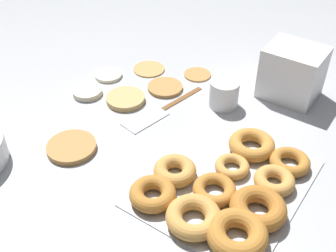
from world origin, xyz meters
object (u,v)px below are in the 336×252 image
object	(u,v)px
pancake_2	(108,75)
donut_tray	(227,190)
container_stack	(292,73)
paper_cup	(224,94)
pancake_5	(87,92)
spatula	(154,114)
pancake_3	(197,74)
pancake_4	(72,147)
pancake_6	(165,87)
pancake_1	(126,99)
pancake_0	(149,68)

from	to	relation	value
pancake_2	donut_tray	size ratio (longest dim) A/B	0.22
container_stack	paper_cup	bearing A→B (deg)	139.61
pancake_5	container_stack	world-z (taller)	container_stack
pancake_5	spatula	xyz separation A→B (m)	(0.03, -0.21, -0.01)
pancake_3	donut_tray	world-z (taller)	donut_tray
pancake_4	spatula	world-z (taller)	pancake_4
container_stack	spatula	size ratio (longest dim) A/B	0.55
pancake_3	container_stack	bearing A→B (deg)	-77.90
pancake_6	container_stack	world-z (taller)	container_stack
pancake_5	container_stack	size ratio (longest dim) A/B	0.54
pancake_5	pancake_6	bearing A→B (deg)	-48.30
pancake_4	donut_tray	size ratio (longest dim) A/B	0.31
pancake_1	pancake_5	distance (m)	0.12
pancake_5	pancake_6	world-z (taller)	pancake_5
pancake_2	pancake_3	bearing A→B (deg)	-53.69
paper_cup	pancake_1	bearing A→B (deg)	120.83
pancake_3	pancake_6	xyz separation A→B (m)	(-0.12, 0.04, 0.00)
pancake_4	spatula	distance (m)	0.24
paper_cup	pancake_4	bearing A→B (deg)	150.22
pancake_1	spatula	xyz separation A→B (m)	(-0.00, -0.10, -0.01)
paper_cup	pancake_5	bearing A→B (deg)	116.79
donut_tray	container_stack	xyz separation A→B (m)	(0.44, 0.04, 0.05)
donut_tray	spatula	world-z (taller)	donut_tray
pancake_2	pancake_0	bearing A→B (deg)	-37.09
pancake_3	pancake_6	bearing A→B (deg)	162.32
pancake_3	pancake_5	xyz separation A→B (m)	(-0.27, 0.20, 0.00)
pancake_3	container_stack	xyz separation A→B (m)	(0.06, -0.27, 0.07)
paper_cup	spatula	distance (m)	0.20
pancake_1	spatula	size ratio (longest dim) A/B	0.39
donut_tray	container_stack	world-z (taller)	container_stack
pancake_6	spatula	xyz separation A→B (m)	(-0.12, -0.05, -0.00)
pancake_2	spatula	xyz separation A→B (m)	(-0.08, -0.23, -0.00)
pancake_1	pancake_2	distance (m)	0.14
pancake_1	donut_tray	xyz separation A→B (m)	(-0.15, -0.40, 0.01)
pancake_1	pancake_5	xyz separation A→B (m)	(-0.04, 0.11, 0.00)
pancake_4	donut_tray	world-z (taller)	donut_tray
pancake_5	spatula	bearing A→B (deg)	-81.86
pancake_2	paper_cup	size ratio (longest dim) A/B	1.03
pancake_3	paper_cup	size ratio (longest dim) A/B	1.03
pancake_0	spatula	world-z (taller)	pancake_0
pancake_4	pancake_3	bearing A→B (deg)	-8.82
pancake_1	container_stack	world-z (taller)	container_stack
pancake_5	pancake_2	bearing A→B (deg)	7.40
pancake_2	spatula	bearing A→B (deg)	-108.57
pancake_0	pancake_1	distance (m)	0.18
pancake_0	pancake_2	world-z (taller)	pancake_2
pancake_4	spatula	size ratio (longest dim) A/B	0.43
container_stack	paper_cup	size ratio (longest dim) A/B	1.93
pancake_6	spatula	world-z (taller)	pancake_6
pancake_5	spatula	distance (m)	0.21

